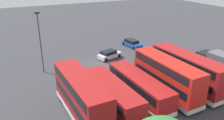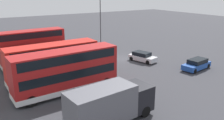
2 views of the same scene
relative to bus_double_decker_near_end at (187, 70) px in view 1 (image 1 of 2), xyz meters
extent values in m
plane|color=#38383D|center=(7.17, -11.97, -2.45)|extent=(140.00, 140.00, 0.00)
cube|color=#A51919|center=(0.00, 0.00, 0.00)|extent=(3.02, 11.16, 4.20)
cube|color=silver|center=(0.00, 0.00, -1.82)|extent=(3.06, 11.20, 0.55)
cube|color=black|center=(0.00, 0.00, -0.20)|extent=(3.04, 10.36, 0.90)
cube|color=black|center=(0.00, 0.00, 1.50)|extent=(3.04, 10.36, 0.90)
cube|color=black|center=(0.24, -5.55, -0.20)|extent=(2.25, 0.16, 1.10)
cylinder|color=black|center=(1.30, -4.07, -1.90)|extent=(0.35, 1.11, 1.10)
cylinder|color=black|center=(-0.95, -4.17, -1.90)|extent=(0.35, 1.11, 1.10)
cylinder|color=black|center=(0.95, 4.18, -1.90)|extent=(0.35, 1.11, 1.10)
cylinder|color=black|center=(-1.30, 4.08, -1.90)|extent=(0.35, 1.11, 1.10)
cube|color=red|center=(3.47, 0.22, 0.00)|extent=(2.76, 10.44, 4.20)
cube|color=silver|center=(3.47, 0.22, -1.82)|extent=(2.81, 10.48, 0.55)
cube|color=black|center=(3.47, 0.22, -0.20)|extent=(2.81, 9.64, 0.90)
cube|color=black|center=(3.47, 0.22, 1.50)|extent=(2.81, 9.64, 0.90)
cube|color=black|center=(3.58, -5.00, -0.20)|extent=(2.25, 0.11, 1.10)
cylinder|color=black|center=(4.67, -3.54, -1.90)|extent=(0.32, 1.11, 1.10)
cylinder|color=black|center=(2.42, -3.59, -1.90)|extent=(0.32, 1.11, 1.10)
cylinder|color=black|center=(4.51, 4.04, -1.90)|extent=(0.32, 1.11, 1.10)
cylinder|color=black|center=(2.26, 3.99, -1.90)|extent=(0.32, 1.11, 1.10)
cube|color=#A51919|center=(7.02, -0.31, -0.80)|extent=(2.82, 10.61, 2.60)
cube|color=silver|center=(7.02, -0.31, -1.82)|extent=(2.86, 10.65, 0.55)
cube|color=black|center=(7.02, -0.31, -0.20)|extent=(2.86, 9.81, 0.90)
cube|color=black|center=(7.16, -5.62, -0.20)|extent=(2.25, 0.12, 1.10)
cylinder|color=black|center=(8.25, -4.16, -1.90)|extent=(0.33, 1.11, 1.10)
cylinder|color=black|center=(6.00, -4.22, -1.90)|extent=(0.33, 1.11, 1.10)
cylinder|color=black|center=(8.05, 3.59, -1.90)|extent=(0.33, 1.11, 1.10)
cylinder|color=black|center=(5.80, 3.53, -1.90)|extent=(0.33, 1.11, 1.10)
cube|color=#A51919|center=(10.65, -0.15, -0.80)|extent=(2.77, 10.16, 2.60)
cube|color=silver|center=(10.65, -0.15, -1.82)|extent=(2.81, 10.20, 0.55)
cube|color=black|center=(10.65, -0.15, -0.20)|extent=(2.81, 9.36, 0.90)
cube|color=black|center=(10.76, -5.23, -0.20)|extent=(2.25, 0.11, 1.10)
cylinder|color=black|center=(11.85, -3.77, -1.90)|extent=(0.32, 1.11, 1.10)
cylinder|color=black|center=(9.60, -3.82, -1.90)|extent=(0.32, 1.11, 1.10)
cylinder|color=black|center=(9.44, 3.48, -1.90)|extent=(0.32, 1.11, 1.10)
cube|color=#A51919|center=(14.34, 0.14, 0.00)|extent=(2.85, 10.45, 4.20)
cube|color=silver|center=(14.34, 0.14, -1.82)|extent=(2.89, 10.49, 0.55)
cube|color=black|center=(14.34, 0.14, -0.20)|extent=(2.89, 9.65, 0.90)
cube|color=black|center=(14.34, 0.14, 1.50)|extent=(2.89, 9.65, 0.90)
cube|color=black|center=(14.49, -5.08, -0.20)|extent=(2.25, 0.13, 1.10)
cylinder|color=black|center=(15.57, -3.61, -1.90)|extent=(0.33, 1.11, 1.10)
cylinder|color=black|center=(13.32, -3.68, -1.90)|extent=(0.33, 1.11, 1.10)
cube|color=black|center=(-7.26, -3.50, -0.95)|extent=(2.67, 2.21, 2.20)
cylinder|color=black|center=(-6.13, -3.40, -1.95)|extent=(0.37, 1.02, 1.00)
cylinder|color=black|center=(-8.38, -3.60, -1.95)|extent=(0.37, 1.02, 1.00)
cube|color=#1E479E|center=(-2.47, -17.63, -1.92)|extent=(2.38, 4.75, 0.70)
cube|color=black|center=(-2.44, -17.83, -1.29)|extent=(1.98, 2.93, 0.55)
cylinder|color=black|center=(-3.48, -16.07, -2.13)|extent=(0.30, 0.66, 0.64)
cylinder|color=black|center=(-1.89, -15.87, -2.13)|extent=(0.30, 0.66, 0.64)
cylinder|color=black|center=(-3.04, -19.40, -2.13)|extent=(0.30, 0.66, 0.64)
cylinder|color=black|center=(-1.46, -19.19, -2.13)|extent=(0.30, 0.66, 0.64)
cube|color=silver|center=(4.34, -13.87, -1.92)|extent=(4.51, 2.82, 0.70)
cube|color=black|center=(4.54, -13.82, -1.29)|extent=(2.85, 2.24, 0.55)
cylinder|color=black|center=(3.11, -15.03, -2.13)|extent=(0.68, 0.38, 0.64)
cylinder|color=black|center=(2.69, -13.49, -2.13)|extent=(0.68, 0.38, 0.64)
cylinder|color=black|center=(5.99, -14.26, -2.13)|extent=(0.68, 0.38, 0.64)
cylinder|color=black|center=(5.58, -12.71, -2.13)|extent=(0.68, 0.38, 0.64)
cylinder|color=#38383D|center=(15.80, -13.15, 1.96)|extent=(0.16, 0.16, 8.81)
cube|color=#262628|center=(15.80, -13.15, 6.51)|extent=(0.70, 0.30, 0.24)
camera|label=1|loc=(20.56, 19.85, 12.18)|focal=36.71mm
camera|label=2|loc=(-21.99, 8.46, 8.03)|focal=37.84mm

